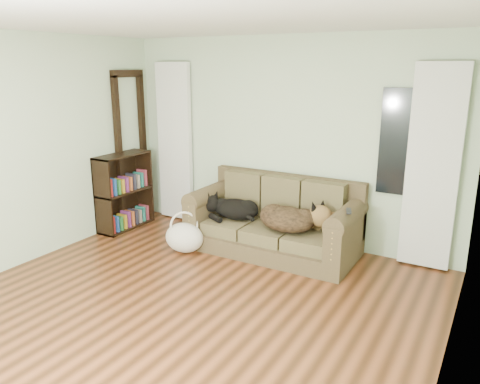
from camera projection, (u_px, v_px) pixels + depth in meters
The scene contains 14 objects.
floor at pixel (165, 322), 4.21m from camera, with size 5.00×5.00×0.00m, color #391F0E.
ceiling at pixel (150, 15), 3.53m from camera, with size 5.00×5.00×0.00m, color white.
wall_back at pixel (285, 141), 5.96m from camera, with size 4.50×0.04×2.60m, color beige.
wall_right at pixel (453, 228), 2.79m from camera, with size 0.04×5.00×2.60m, color beige.
curtain_left at pixel (175, 143), 6.75m from camera, with size 0.55×0.08×2.25m, color white.
curtain_right at pixel (433, 169), 5.06m from camera, with size 0.55×0.08×2.25m, color white.
window_pane at pixel (402, 143), 5.21m from camera, with size 0.50×0.03×1.20m, color black.
door_casing at pixel (132, 150), 6.71m from camera, with size 0.07×0.60×2.10m, color black.
sofa at pixel (273, 217), 5.69m from camera, with size 2.03×0.88×0.83m, color black.
dog_black_lab at pixel (233, 208), 5.92m from camera, with size 0.60×0.42×0.25m, color black.
dog_shepherd at pixel (291, 219), 5.47m from camera, with size 0.72×0.51×0.32m, color black.
tv_remote at pixel (349, 211), 4.99m from camera, with size 0.06×0.20×0.02m, color black.
tote_bag at pixel (184, 239), 5.76m from camera, with size 0.50×0.39×0.36m, color beige.
bookshelf at pixel (124, 193), 6.54m from camera, with size 0.32×0.85×1.06m, color black.
Camera 1 is at (2.46, -2.91, 2.24)m, focal length 35.00 mm.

